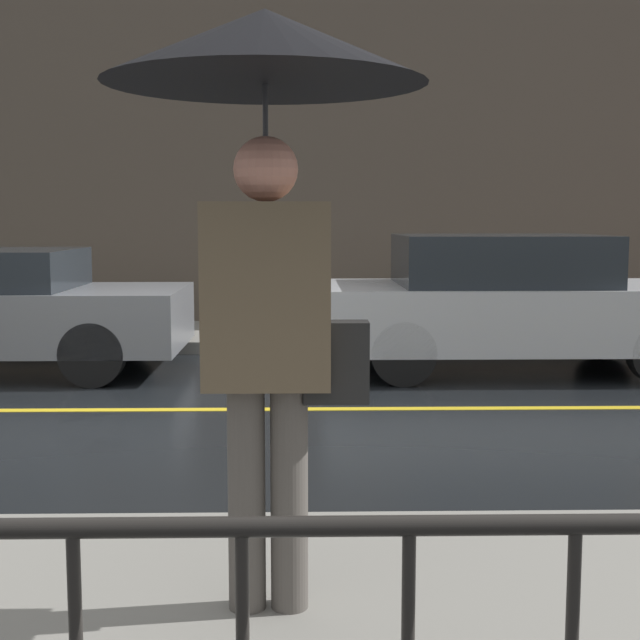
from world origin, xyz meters
name	(u,v)px	position (x,y,z in m)	size (l,w,h in m)	color
ground_plane	(137,410)	(0.00, 0.00, 0.00)	(80.00, 80.00, 0.00)	black
sidewalk_far	(195,336)	(0.00, 4.17, 0.07)	(28.00, 2.20, 0.15)	gray
lane_marking	(137,410)	(0.00, 0.00, 0.00)	(25.20, 0.12, 0.01)	gold
building_storefront	(202,87)	(0.00, 5.42, 3.44)	(28.00, 0.30, 6.88)	#4C4238
pedestrian	(267,132)	(1.27, -4.17, 1.91)	(1.16, 1.16, 2.20)	#4C4742
car_silver	(509,302)	(3.58, 1.88, 0.73)	(4.04, 1.85, 1.44)	#B2B5BA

